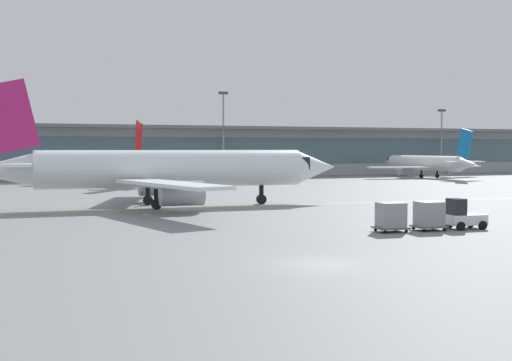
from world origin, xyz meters
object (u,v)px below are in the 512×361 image
(gate_airplane_1, at_px, (123,165))
(baggage_tug, at_px, (463,216))
(cargo_dolly_lead, at_px, (429,215))
(apron_light_mast_3, at_px, (441,138))
(gate_airplane_2, at_px, (425,163))
(taxiing_regional_jet, at_px, (169,170))
(apron_light_mast_2, at_px, (223,131))
(cargo_dolly_trailing, at_px, (391,216))

(gate_airplane_1, bearing_deg, baggage_tug, -171.02)
(gate_airplane_1, distance_m, cargo_dolly_lead, 65.25)
(gate_airplane_1, height_order, apron_light_mast_3, apron_light_mast_3)
(gate_airplane_2, distance_m, cargo_dolly_lead, 79.23)
(taxiing_regional_jet, height_order, apron_light_mast_2, apron_light_mast_2)
(taxiing_regional_jet, bearing_deg, gate_airplane_1, 88.84)
(baggage_tug, bearing_deg, gate_airplane_1, 105.65)
(apron_light_mast_2, bearing_deg, baggage_tug, -95.99)
(cargo_dolly_trailing, bearing_deg, gate_airplane_1, 101.00)
(gate_airplane_2, relative_size, baggage_tug, 9.88)
(apron_light_mast_2, height_order, apron_light_mast_3, apron_light_mast_2)
(cargo_dolly_lead, bearing_deg, baggage_tug, -0.00)
(taxiing_regional_jet, relative_size, apron_light_mast_3, 2.56)
(cargo_dolly_lead, height_order, cargo_dolly_trailing, same)
(apron_light_mast_3, bearing_deg, taxiing_regional_jet, -142.70)
(apron_light_mast_3, bearing_deg, gate_airplane_1, -169.07)
(apron_light_mast_2, xyz_separation_m, apron_light_mast_3, (48.17, -0.36, -1.13))
(taxiing_regional_jet, xyz_separation_m, apron_light_mast_3, (71.25, 54.28, 4.03))
(taxiing_regional_jet, height_order, cargo_dolly_lead, taxiing_regional_jet)
(cargo_dolly_trailing, height_order, apron_light_mast_2, apron_light_mast_2)
(gate_airplane_1, xyz_separation_m, cargo_dolly_trailing, (7.08, -64.23, -1.76))
(gate_airplane_2, height_order, baggage_tug, gate_airplane_2)
(cargo_dolly_trailing, xyz_separation_m, apron_light_mast_3, (61.81, 77.54, 6.45))
(baggage_tug, relative_size, cargo_dolly_lead, 1.22)
(cargo_dolly_trailing, bearing_deg, apron_light_mast_2, 84.78)
(cargo_dolly_trailing, bearing_deg, gate_airplane_2, 57.73)
(gate_airplane_1, relative_size, cargo_dolly_trailing, 12.74)
(gate_airplane_2, relative_size, apron_light_mast_2, 1.68)
(baggage_tug, xyz_separation_m, cargo_dolly_lead, (-2.60, 0.21, 0.16))
(baggage_tug, distance_m, apron_light_mast_3, 96.47)
(cargo_dolly_lead, distance_m, apron_light_mast_2, 79.24)
(gate_airplane_1, bearing_deg, cargo_dolly_lead, -173.23)
(apron_light_mast_2, bearing_deg, cargo_dolly_lead, -97.88)
(cargo_dolly_trailing, relative_size, apron_light_mast_2, 0.14)
(gate_airplane_1, xyz_separation_m, gate_airplane_2, (55.61, 0.23, -0.16))
(gate_airplane_2, relative_size, cargo_dolly_lead, 12.02)
(cargo_dolly_trailing, distance_m, apron_light_mast_3, 99.37)
(gate_airplane_1, height_order, gate_airplane_2, gate_airplane_1)
(apron_light_mast_2, bearing_deg, gate_airplane_1, -146.59)
(gate_airplane_1, distance_m, baggage_tug, 65.90)
(apron_light_mast_2, bearing_deg, apron_light_mast_3, -0.42)
(gate_airplane_2, distance_m, taxiing_regional_jet, 71.12)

